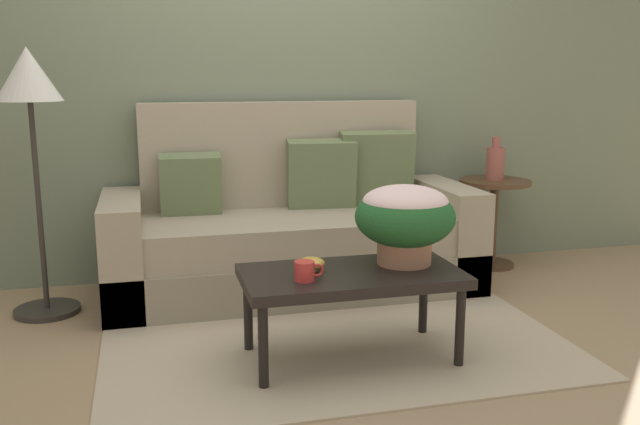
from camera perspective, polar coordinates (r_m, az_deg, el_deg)
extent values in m
plane|color=#997A56|center=(3.66, 0.49, -9.70)|extent=(14.00, 14.00, 0.00)
cube|color=slate|center=(4.59, -3.45, 11.57)|extent=(6.40, 0.12, 2.66)
cube|color=tan|center=(3.66, 0.49, -9.61)|extent=(2.26, 1.85, 0.01)
cube|color=gray|center=(4.24, -2.19, -4.82)|extent=(2.22, 0.85, 0.26)
cube|color=gray|center=(4.16, -2.15, -1.74)|extent=(1.77, 0.77, 0.22)
cube|color=gray|center=(4.46, -3.20, 3.33)|extent=(1.77, 0.15, 0.90)
cube|color=gray|center=(4.11, -15.97, -3.17)|extent=(0.22, 0.85, 0.63)
cube|color=gray|center=(4.51, 10.31, -1.62)|extent=(0.22, 0.85, 0.63)
cube|color=#607047|center=(4.23, -10.64, 2.28)|extent=(0.37, 0.23, 0.38)
cube|color=#607047|center=(4.36, 0.10, 3.19)|extent=(0.45, 0.24, 0.44)
cube|color=#607047|center=(4.47, 4.67, 3.65)|extent=(0.49, 0.24, 0.49)
cylinder|color=black|center=(2.97, -4.71, -11.03)|extent=(0.04, 0.04, 0.38)
cylinder|color=black|center=(3.23, 11.50, -9.31)|extent=(0.04, 0.04, 0.38)
cylinder|color=black|center=(3.36, -5.96, -8.31)|extent=(0.04, 0.04, 0.38)
cylinder|color=black|center=(3.59, 8.54, -7.04)|extent=(0.04, 0.04, 0.38)
cube|color=black|center=(3.19, 2.62, -5.29)|extent=(1.01, 0.53, 0.05)
cylinder|color=#4C331E|center=(4.96, 13.94, -4.15)|extent=(0.31, 0.31, 0.03)
cylinder|color=#4C331E|center=(4.90, 14.10, -0.91)|extent=(0.06, 0.06, 0.55)
cylinder|color=#4C331E|center=(4.84, 14.27, 2.45)|extent=(0.48, 0.48, 0.03)
cylinder|color=#2D2823|center=(4.20, -21.60, -7.51)|extent=(0.36, 0.36, 0.03)
cylinder|color=#2D2823|center=(4.05, -22.21, 0.39)|extent=(0.03, 0.03, 1.15)
cone|color=beige|center=(3.99, -22.99, 10.50)|extent=(0.34, 0.34, 0.28)
cylinder|color=#A36B4C|center=(3.31, 6.97, -3.07)|extent=(0.26, 0.26, 0.14)
ellipsoid|color=#1E5123|center=(3.27, 7.04, -0.35)|extent=(0.47, 0.47, 0.29)
ellipsoid|color=beige|center=(3.26, 7.07, 0.88)|extent=(0.40, 0.40, 0.16)
cylinder|color=red|center=(3.03, -1.30, -4.86)|extent=(0.09, 0.09, 0.09)
torus|color=red|center=(3.04, -0.25, -4.79)|extent=(0.06, 0.01, 0.06)
cylinder|color=gold|center=(3.18, -0.71, -4.66)|extent=(0.05, 0.05, 0.02)
ellipsoid|color=gold|center=(3.17, -0.72, -4.20)|extent=(0.12, 0.12, 0.06)
cylinder|color=#934C42|center=(4.84, 14.29, 3.93)|extent=(0.13, 0.13, 0.22)
cylinder|color=#934C42|center=(4.82, 14.37, 5.65)|extent=(0.06, 0.06, 0.07)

